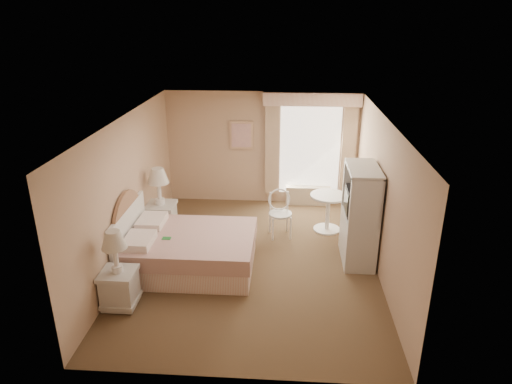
# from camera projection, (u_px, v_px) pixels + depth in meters

# --- Properties ---
(room) EXTENTS (4.21, 5.51, 2.51)m
(room) POSITION_uv_depth(u_px,v_px,m) (253.00, 195.00, 7.50)
(room) COLOR brown
(room) RESTS_ON ground
(window) EXTENTS (2.05, 0.22, 2.51)m
(window) POSITION_uv_depth(u_px,v_px,m) (310.00, 147.00, 9.87)
(window) COLOR white
(window) RESTS_ON room
(framed_art) EXTENTS (0.52, 0.04, 0.62)m
(framed_art) POSITION_uv_depth(u_px,v_px,m) (241.00, 135.00, 9.94)
(framed_art) COLOR tan
(framed_art) RESTS_ON room
(bed) EXTENTS (2.12, 1.64, 1.45)m
(bed) POSITION_uv_depth(u_px,v_px,m) (185.00, 249.00, 7.63)
(bed) COLOR #DBA18E
(bed) RESTS_ON room
(nightstand_near) EXTENTS (0.50, 0.50, 1.21)m
(nightstand_near) POSITION_uv_depth(u_px,v_px,m) (119.00, 279.00, 6.58)
(nightstand_near) COLOR silver
(nightstand_near) RESTS_ON room
(nightstand_far) EXTENTS (0.55, 0.55, 1.34)m
(nightstand_far) POSITION_uv_depth(u_px,v_px,m) (161.00, 211.00, 8.74)
(nightstand_far) COLOR silver
(nightstand_far) RESTS_ON room
(round_table) EXTENTS (0.71, 0.71, 0.75)m
(round_table) POSITION_uv_depth(u_px,v_px,m) (328.00, 207.00, 8.92)
(round_table) COLOR white
(round_table) RESTS_ON room
(cafe_chair) EXTENTS (0.52, 0.52, 0.92)m
(cafe_chair) POSITION_uv_depth(u_px,v_px,m) (280.00, 209.00, 8.73)
(cafe_chair) COLOR white
(cafe_chair) RESTS_ON room
(armoire) EXTENTS (0.51, 1.02, 1.70)m
(armoire) POSITION_uv_depth(u_px,v_px,m) (359.00, 223.00, 7.77)
(armoire) COLOR silver
(armoire) RESTS_ON room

